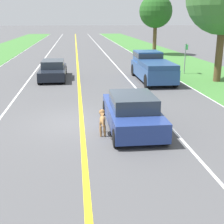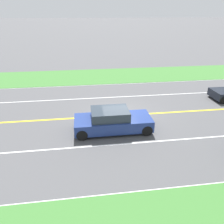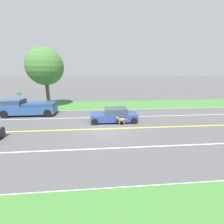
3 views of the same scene
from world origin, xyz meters
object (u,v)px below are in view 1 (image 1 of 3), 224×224
pickup_truck (152,66)px  oncoming_car (53,70)px  street_sign (185,55)px  roadside_tree_right_far (156,11)px  dog (102,119)px  ego_car (132,112)px

pickup_truck → oncoming_car: pickup_truck is taller
street_sign → roadside_tree_right_far: bearing=85.8°
street_sign → pickup_truck: bearing=-144.7°
pickup_truck → roadside_tree_right_far: bearing=75.3°
dog → oncoming_car: bearing=105.0°
pickup_truck → oncoming_car: 7.01m
oncoming_car → roadside_tree_right_far: bearing=-127.2°
dog → oncoming_car: (-2.54, 11.60, 0.06)m
oncoming_car → roadside_tree_right_far: size_ratio=0.69×
dog → roadside_tree_right_far: bearing=74.6°
dog → pickup_truck: (4.32, 10.17, 0.41)m
pickup_truck → roadside_tree_right_far: 16.99m
ego_car → oncoming_car: size_ratio=0.96×
oncoming_car → roadside_tree_right_far: 18.78m
dog → pickup_truck: pickup_truck is taller
dog → ego_car: bearing=25.0°
dog → street_sign: street_sign is taller
oncoming_car → roadside_tree_right_far: roadside_tree_right_far is taller
ego_car → oncoming_car: bearing=108.6°
ego_car → dog: (-1.20, -0.49, -0.09)m
ego_car → pickup_truck: 10.18m
oncoming_car → street_sign: (10.03, 0.83, 0.86)m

